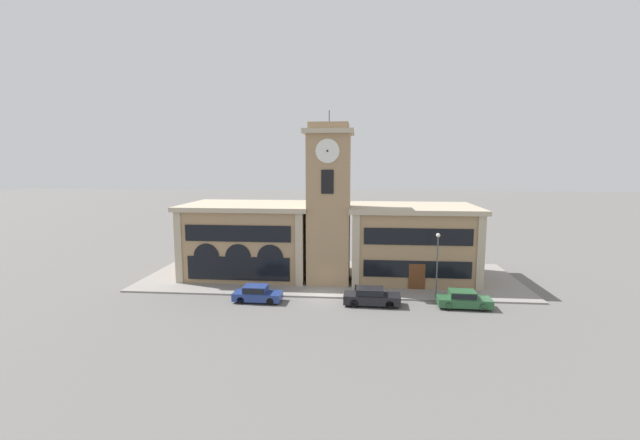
{
  "coord_description": "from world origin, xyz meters",
  "views": [
    {
      "loc": [
        2.94,
        -36.19,
        11.8
      ],
      "look_at": [
        -0.69,
        3.11,
        6.53
      ],
      "focal_mm": 24.0,
      "sensor_mm": 36.0,
      "label": 1
    }
  ],
  "objects_px": {
    "parked_car_near": "(257,293)",
    "street_lamp": "(437,256)",
    "parked_car_mid": "(371,296)",
    "parked_car_far": "(463,299)",
    "bollard": "(356,290)"
  },
  "relations": [
    {
      "from": "parked_car_near",
      "to": "parked_car_far",
      "type": "xyz_separation_m",
      "value": [
        17.23,
        0.0,
        0.03
      ]
    },
    {
      "from": "parked_car_near",
      "to": "bollard",
      "type": "relative_size",
      "value": 3.91
    },
    {
      "from": "parked_car_mid",
      "to": "parked_car_far",
      "type": "height_order",
      "value": "parked_car_mid"
    },
    {
      "from": "parked_car_mid",
      "to": "street_lamp",
      "type": "distance_m",
      "value": 6.79
    },
    {
      "from": "parked_car_near",
      "to": "street_lamp",
      "type": "height_order",
      "value": "street_lamp"
    },
    {
      "from": "parked_car_mid",
      "to": "bollard",
      "type": "bearing_deg",
      "value": 126.23
    },
    {
      "from": "parked_car_mid",
      "to": "bollard",
      "type": "distance_m",
      "value": 2.31
    },
    {
      "from": "parked_car_mid",
      "to": "street_lamp",
      "type": "relative_size",
      "value": 0.83
    },
    {
      "from": "bollard",
      "to": "parked_car_mid",
      "type": "bearing_deg",
      "value": -55.36
    },
    {
      "from": "parked_car_mid",
      "to": "parked_car_far",
      "type": "distance_m",
      "value": 7.52
    },
    {
      "from": "parked_car_near",
      "to": "parked_car_mid",
      "type": "distance_m",
      "value": 9.72
    },
    {
      "from": "street_lamp",
      "to": "parked_car_near",
      "type": "bearing_deg",
      "value": -172.45
    },
    {
      "from": "street_lamp",
      "to": "parked_car_mid",
      "type": "bearing_deg",
      "value": -160.21
    },
    {
      "from": "parked_car_near",
      "to": "street_lamp",
      "type": "bearing_deg",
      "value": 9.15
    },
    {
      "from": "parked_car_mid",
      "to": "parked_car_far",
      "type": "bearing_deg",
      "value": 1.6
    }
  ]
}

